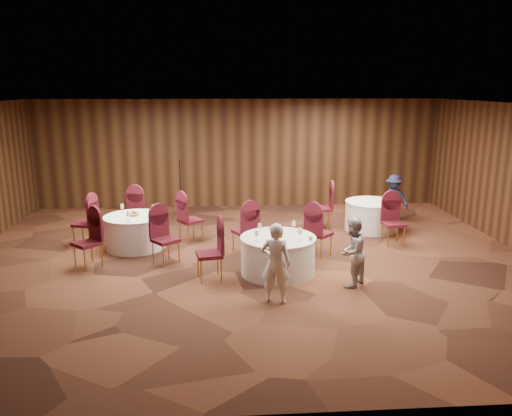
{
  "coord_description": "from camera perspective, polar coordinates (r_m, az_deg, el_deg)",
  "views": [
    {
      "loc": [
        -0.49,
        -9.83,
        3.57
      ],
      "look_at": [
        0.2,
        0.2,
        1.1
      ],
      "focal_mm": 35.0,
      "sensor_mm": 36.0,
      "label": 1
    }
  ],
  "objects": [
    {
      "name": "ground",
      "position": [
        10.47,
        -1.02,
        -6.14
      ],
      "size": [
        12.0,
        12.0,
        0.0
      ],
      "primitive_type": "plane",
      "color": "black",
      "rests_on": "ground"
    },
    {
      "name": "room_shell",
      "position": [
        9.97,
        -1.07,
        4.54
      ],
      "size": [
        12.0,
        12.0,
        12.0
      ],
      "color": "silver",
      "rests_on": "ground"
    },
    {
      "name": "table_main",
      "position": [
        9.73,
        2.53,
        -5.37
      ],
      "size": [
        1.46,
        1.46,
        0.74
      ],
      "color": "silver",
      "rests_on": "ground"
    },
    {
      "name": "table_left",
      "position": [
        11.56,
        -13.66,
        -2.64
      ],
      "size": [
        1.36,
        1.36,
        0.74
      ],
      "color": "silver",
      "rests_on": "ground"
    },
    {
      "name": "table_right",
      "position": [
        12.96,
        13.07,
        -0.84
      ],
      "size": [
        1.34,
        1.34,
        0.74
      ],
      "color": "silver",
      "rests_on": "ground"
    },
    {
      "name": "chairs_main",
      "position": [
        10.31,
        0.43,
        -3.52
      ],
      "size": [
        2.99,
        2.13,
        1.0
      ],
      "color": "#3B0B15",
      "rests_on": "ground"
    },
    {
      "name": "chairs_left",
      "position": [
        11.51,
        -13.71,
        -2.06
      ],
      "size": [
        3.09,
        3.25,
        1.0
      ],
      "color": "#3B0B15",
      "rests_on": "ground"
    },
    {
      "name": "chairs_right",
      "position": [
        12.37,
        11.36,
        -0.84
      ],
      "size": [
        1.89,
        2.11,
        1.0
      ],
      "color": "#3B0B15",
      "rests_on": "ground"
    },
    {
      "name": "tabletop_main",
      "position": [
        9.5,
        3.47,
        -2.89
      ],
      "size": [
        1.13,
        1.04,
        0.22
      ],
      "color": "silver",
      "rests_on": "table_main"
    },
    {
      "name": "tabletop_left",
      "position": [
        11.44,
        -13.75,
        -0.5
      ],
      "size": [
        0.79,
        0.77,
        0.22
      ],
      "color": "silver",
      "rests_on": "table_left"
    },
    {
      "name": "tabletop_right",
      "position": [
        12.66,
        14.56,
        1.18
      ],
      "size": [
        0.08,
        0.08,
        0.22
      ],
      "color": "silver",
      "rests_on": "table_right"
    },
    {
      "name": "mic_stand",
      "position": [
        14.16,
        -8.58,
        0.96
      ],
      "size": [
        0.24,
        0.24,
        1.58
      ],
      "color": "black",
      "rests_on": "ground"
    },
    {
      "name": "woman_a",
      "position": [
        8.34,
        2.27,
        -6.34
      ],
      "size": [
        0.58,
        0.45,
        1.39
      ],
      "primitive_type": "imported",
      "rotation": [
        0.0,
        0.0,
        2.88
      ],
      "color": "silver",
      "rests_on": "ground"
    },
    {
      "name": "woman_b",
      "position": [
        9.2,
        10.9,
        -4.98
      ],
      "size": [
        0.78,
        0.79,
        1.29
      ],
      "primitive_type": "imported",
      "rotation": [
        0.0,
        0.0,
        3.96
      ],
      "color": "#ADACB1",
      "rests_on": "ground"
    },
    {
      "name": "man_c",
      "position": [
        13.88,
        15.44,
        1.08
      ],
      "size": [
        0.94,
        0.87,
        1.27
      ],
      "primitive_type": "imported",
      "rotation": [
        0.0,
        0.0,
        5.63
      ],
      "color": "black",
      "rests_on": "ground"
    }
  ]
}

